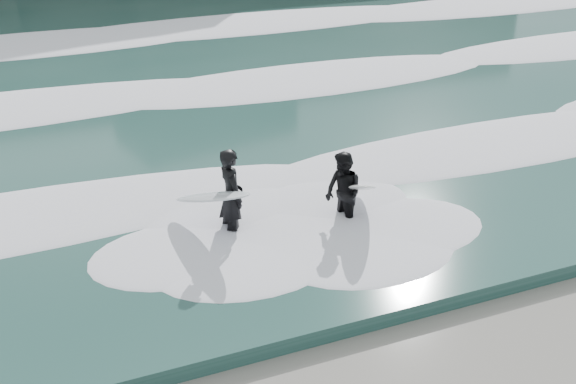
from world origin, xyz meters
The scene contains 6 objects.
sea centered at (0.00, 29.00, 0.15)m, with size 90.00×52.00×0.30m, color #234944.
foam_near centered at (0.00, 9.00, 0.40)m, with size 60.00×3.20×0.20m, color white.
foam_mid centered at (0.00, 16.00, 0.42)m, with size 60.00×4.00×0.24m, color white.
foam_far centered at (0.00, 25.00, 0.45)m, with size 60.00×4.80×0.30m, color white.
surfer_left centered at (-1.27, 6.86, 1.01)m, with size 1.43×2.30×2.00m.
surfer_right centered at (1.08, 6.34, 0.88)m, with size 1.50×2.07×1.74m.
Camera 1 is at (-5.21, -5.44, 7.08)m, focal length 45.00 mm.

